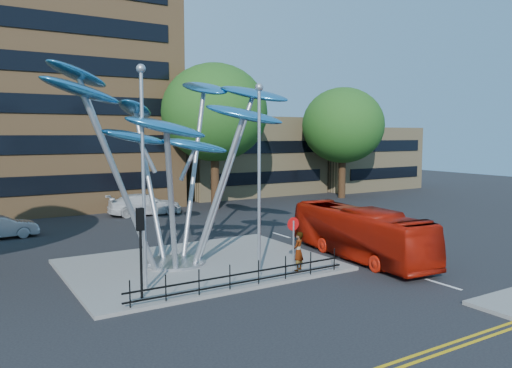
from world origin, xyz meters
TOP-DOWN VIEW (x-y plane):
  - ground at (0.00, 0.00)m, footprint 120.00×120.00m
  - traffic_island at (-1.00, 6.00)m, footprint 12.00×9.00m
  - double_yellow_near at (0.00, -6.00)m, footprint 40.00×0.12m
  - double_yellow_far at (0.00, -6.30)m, footprint 40.00×0.12m
  - brick_tower at (-6.00, 32.00)m, footprint 25.00×15.00m
  - low_building_near at (16.00, 30.00)m, footprint 15.00×8.00m
  - low_building_far at (30.00, 28.00)m, footprint 12.00×8.00m
  - tree_right at (8.00, 22.00)m, footprint 8.80×8.80m
  - tree_far at (22.00, 22.00)m, footprint 8.00×8.00m
  - leaf_sculpture at (-2.07, 6.68)m, footprint 12.72×9.54m
  - street_lamp_left at (-4.50, 3.50)m, footprint 0.36×0.36m
  - street_lamp_right at (0.50, 3.00)m, footprint 0.36×0.36m
  - traffic_light_island at (-5.00, 2.50)m, footprint 0.28×0.18m
  - no_entry_sign_island at (2.00, 2.52)m, footprint 0.60×0.10m
  - pedestrian_railing_front at (-1.00, 1.70)m, footprint 10.00×0.06m
  - red_bus at (6.60, 3.17)m, footprint 3.04×9.47m
  - pedestrian at (2.27, 2.50)m, footprint 0.77×0.70m
  - parked_car_right at (1.89, 22.06)m, footprint 5.85×2.86m

SIDE VIEW (x-z plane):
  - ground at x=0.00m, z-range 0.00..0.00m
  - double_yellow_near at x=0.00m, z-range 0.00..0.01m
  - double_yellow_far at x=0.00m, z-range 0.00..0.01m
  - traffic_island at x=-1.00m, z-range 0.00..0.15m
  - pedestrian_railing_front at x=-1.00m, z-range 0.05..1.05m
  - parked_car_right at x=1.89m, z-range 0.00..1.64m
  - pedestrian at x=2.27m, z-range 0.15..1.92m
  - red_bus at x=6.60m, z-range 0.00..2.59m
  - no_entry_sign_island at x=2.00m, z-range 0.59..3.04m
  - traffic_light_island at x=-5.00m, z-range 0.90..4.33m
  - low_building_far at x=30.00m, z-range 0.00..7.00m
  - low_building_near at x=16.00m, z-range 0.00..8.00m
  - street_lamp_right at x=0.50m, z-range 0.94..9.24m
  - street_lamp_left at x=-4.50m, z-range 0.96..9.76m
  - leaf_sculpture at x=-2.07m, z-range 2.12..11.63m
  - tree_far at x=22.00m, z-range 1.70..12.51m
  - tree_right at x=8.00m, z-range 1.98..14.09m
  - brick_tower at x=-6.00m, z-range 0.00..30.00m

